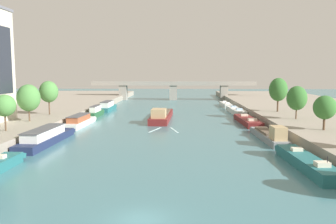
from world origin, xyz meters
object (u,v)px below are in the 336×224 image
object	(u,v)px
tree_right_midway	(278,90)
moored_boat_right_near	(225,105)
barge_midriver	(162,115)
tree_left_midway	(49,92)
bridge_far	(173,88)
tree_left_distant	(5,106)
moored_boat_right_upstream	(247,120)
moored_boat_right_downstream	(306,162)
tree_right_second	(297,98)
moored_boat_left_near	(108,107)
moored_boat_right_lone	(236,111)
tree_left_second	(29,98)
moored_boat_left_midway	(80,121)
moored_boat_left_far	(96,112)
moored_boat_left_gap_after	(46,137)
tree_right_nearest	(325,108)
moored_boat_right_far	(270,135)

from	to	relation	value
tree_right_midway	moored_boat_right_near	bearing A→B (deg)	104.87
barge_midriver	tree_left_midway	size ratio (longest dim) A/B	3.11
tree_right_midway	bridge_far	bearing A→B (deg)	114.14
tree_left_distant	moored_boat_right_upstream	bearing A→B (deg)	28.28
moored_boat_right_downstream	tree_right_second	xyz separation A→B (m)	(7.85, 27.61, 5.16)
moored_boat_left_near	moored_boat_right_upstream	distance (m)	41.71
moored_boat_right_downstream	moored_boat_right_lone	size ratio (longest dim) A/B	0.95
barge_midriver	moored_boat_right_lone	xyz separation A→B (m)	(18.88, 14.00, -0.35)
moored_boat_left_near	tree_left_midway	world-z (taller)	tree_left_midway
moored_boat_right_downstream	moored_boat_right_upstream	bearing A→B (deg)	90.05
tree_left_distant	tree_left_second	size ratio (longest dim) A/B	0.83
bridge_far	moored_boat_left_midway	bearing A→B (deg)	-104.86
moored_boat_right_upstream	moored_boat_right_lone	xyz separation A→B (m)	(0.50, 18.81, 0.04)
tree_right_second	moored_boat_left_far	bearing A→B (deg)	158.76
moored_boat_left_near	tree_right_second	distance (m)	52.19
moored_boat_left_gap_after	bridge_far	distance (m)	85.05
moored_boat_right_downstream	tree_right_nearest	distance (m)	17.51
barge_midriver	moored_boat_right_downstream	size ratio (longest dim) A/B	1.47
moored_boat_left_gap_after	moored_boat_right_far	xyz separation A→B (m)	(34.31, 3.57, -0.17)
tree_left_midway	tree_right_second	size ratio (longest dim) A/B	1.12
tree_right_nearest	bridge_far	distance (m)	84.18
moored_boat_left_midway	tree_right_nearest	distance (m)	45.05
moored_boat_right_far	moored_boat_left_near	bearing A→B (deg)	129.51
tree_right_second	tree_right_midway	world-z (taller)	tree_right_midway
barge_midriver	tree_left_distant	xyz separation A→B (m)	(-22.24, -26.65, 4.72)
moored_boat_left_far	tree_right_midway	world-z (taller)	tree_right_midway
moored_boat_right_far	moored_boat_right_upstream	xyz separation A→B (m)	(0.03, 18.58, -0.26)
moored_boat_right_lone	tree_right_second	distance (m)	27.03
tree_right_second	bridge_far	bearing A→B (deg)	110.13
barge_midriver	tree_left_distant	world-z (taller)	tree_left_distant
moored_boat_right_near	tree_right_midway	xyz separation A→B (m)	(7.89, -29.71, 6.18)
barge_midriver	moored_boat_left_far	distance (m)	16.96
moored_boat_left_midway	moored_boat_right_lone	size ratio (longest dim) A/B	0.89
moored_boat_left_far	tree_left_midway	world-z (taller)	tree_left_midway
moored_boat_right_far	moored_boat_left_midway	bearing A→B (deg)	157.67
barge_midriver	tree_left_midway	distance (m)	24.75
moored_boat_right_far	bridge_far	size ratio (longest dim) A/B	0.24
barge_midriver	tree_right_midway	size ratio (longest dim) A/B	2.89
moored_boat_left_gap_after	tree_right_midway	distance (m)	50.91
moored_boat_right_downstream	tree_right_nearest	bearing A→B (deg)	61.96
moored_boat_left_far	moored_boat_right_upstream	distance (m)	35.95
barge_midriver	moored_boat_right_near	bearing A→B (deg)	59.20
moored_boat_right_near	tree_left_distant	world-z (taller)	tree_left_distant
moored_boat_left_far	tree_right_midway	bearing A→B (deg)	-5.44
moored_boat_left_near	tree_right_second	size ratio (longest dim) A/B	2.15
moored_boat_left_far	moored_boat_right_near	bearing A→B (deg)	36.66
moored_boat_left_midway	moored_boat_right_downstream	distance (m)	45.47
tree_left_midway	tree_right_nearest	size ratio (longest dim) A/B	1.32
moored_boat_right_upstream	moored_boat_right_near	size ratio (longest dim) A/B	1.24
moored_boat_right_upstream	tree_right_nearest	size ratio (longest dim) A/B	3.03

